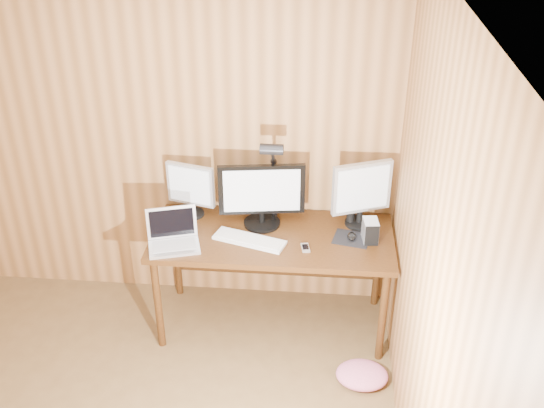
# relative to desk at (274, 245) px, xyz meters

# --- Properties ---
(room_shell) EXTENTS (4.00, 4.00, 4.00)m
(room_shell) POSITION_rel_desk_xyz_m (-0.93, -1.70, 0.62)
(room_shell) COLOR brown
(room_shell) RESTS_ON ground
(desk) EXTENTS (1.60, 0.70, 0.75)m
(desk) POSITION_rel_desk_xyz_m (0.00, 0.00, 0.00)
(desk) COLOR #3E220D
(desk) RESTS_ON floor
(monitor_center) EXTENTS (0.57, 0.25, 0.45)m
(monitor_center) POSITION_rel_desk_xyz_m (-0.08, 0.06, 0.36)
(monitor_center) COLOR black
(monitor_center) RESTS_ON desk
(monitor_left) EXTENTS (0.34, 0.16, 0.39)m
(monitor_left) POSITION_rel_desk_xyz_m (-0.58, 0.14, 0.33)
(monitor_left) COLOR black
(monitor_left) RESTS_ON desk
(monitor_right) EXTENTS (0.39, 0.19, 0.46)m
(monitor_right) POSITION_rel_desk_xyz_m (0.58, 0.12, 0.37)
(monitor_right) COLOR black
(monitor_right) RESTS_ON desk
(laptop) EXTENTS (0.38, 0.33, 0.23)m
(laptop) POSITION_rel_desk_xyz_m (-0.63, -0.23, 0.18)
(laptop) COLOR silver
(laptop) RESTS_ON desk
(keyboard) EXTENTS (0.50, 0.28, 0.02)m
(keyboard) POSITION_rel_desk_xyz_m (-0.15, -0.16, 0.13)
(keyboard) COLOR white
(keyboard) RESTS_ON desk
(mousepad) EXTENTS (0.27, 0.24, 0.00)m
(mousepad) POSITION_rel_desk_xyz_m (0.52, -0.07, 0.12)
(mousepad) COLOR black
(mousepad) RESTS_ON desk
(mouse) EXTENTS (0.08, 0.11, 0.04)m
(mouse) POSITION_rel_desk_xyz_m (0.52, -0.07, 0.14)
(mouse) COLOR black
(mouse) RESTS_ON mousepad
(hard_drive) EXTENTS (0.11, 0.15, 0.15)m
(hard_drive) POSITION_rel_desk_xyz_m (0.64, -0.08, 0.20)
(hard_drive) COLOR silver
(hard_drive) RESTS_ON desk
(phone) EXTENTS (0.07, 0.11, 0.01)m
(phone) POSITION_rel_desk_xyz_m (0.22, -0.21, 0.13)
(phone) COLOR silver
(phone) RESTS_ON desk
(speaker) EXTENTS (0.05, 0.05, 0.13)m
(speaker) POSITION_rel_desk_xyz_m (0.51, 0.13, 0.19)
(speaker) COLOR black
(speaker) RESTS_ON desk
(desk_lamp) EXTENTS (0.15, 0.21, 0.65)m
(desk_lamp) POSITION_rel_desk_xyz_m (-0.02, 0.10, 0.53)
(desk_lamp) COLOR black
(desk_lamp) RESTS_ON desk
(fabric_pile) EXTENTS (0.41, 0.37, 0.11)m
(fabric_pile) POSITION_rel_desk_xyz_m (0.62, -0.59, -0.57)
(fabric_pile) COLOR #D5678A
(fabric_pile) RESTS_ON floor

